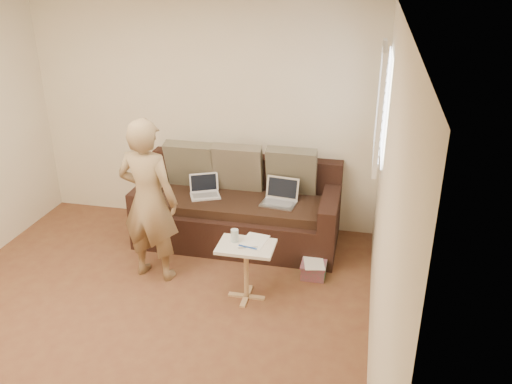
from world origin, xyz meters
TOP-DOWN VIEW (x-y plane):
  - floor at (0.00, 0.00)m, footprint 4.50×4.50m
  - ceiling at (0.00, 0.00)m, footprint 4.50×4.50m
  - wall_back at (0.00, 2.25)m, footprint 4.00×0.00m
  - wall_right at (2.00, 0.00)m, footprint 0.00×4.50m
  - window_blinds at (1.95, 1.50)m, footprint 0.12×0.88m
  - sofa at (0.51, 1.77)m, footprint 2.20×0.95m
  - pillow_left at (-0.09, 1.98)m, footprint 0.55×0.29m
  - pillow_mid at (0.46, 1.99)m, footprint 0.55×0.27m
  - pillow_right at (1.06, 2.02)m, footprint 0.55×0.28m
  - laptop_silver at (0.98, 1.71)m, footprint 0.39×0.31m
  - laptop_white at (0.15, 1.73)m, footprint 0.39×0.35m
  - person at (-0.13, 0.90)m, footprint 0.64×0.47m
  - side_table at (0.86, 0.71)m, footprint 0.51×0.36m
  - drinking_glass at (0.74, 0.75)m, footprint 0.07×0.07m
  - scissors at (0.89, 0.66)m, footprint 0.19×0.12m
  - paper_on_table at (0.92, 0.79)m, footprint 0.25×0.33m
  - striped_box at (1.43, 1.20)m, footprint 0.25×0.25m

SIDE VIEW (x-z plane):
  - floor at x=0.00m, z-range 0.00..0.00m
  - striped_box at x=1.43m, z-range 0.00..0.16m
  - side_table at x=0.86m, z-range 0.00..0.56m
  - sofa at x=0.51m, z-range 0.00..0.85m
  - laptop_silver at x=0.98m, z-range 0.40..0.64m
  - laptop_white at x=0.15m, z-range 0.40..0.64m
  - paper_on_table at x=0.92m, z-range 0.56..0.57m
  - scissors at x=0.89m, z-range 0.56..0.58m
  - drinking_glass at x=0.74m, z-range 0.56..0.68m
  - pillow_left at x=-0.09m, z-range 0.51..1.07m
  - pillow_mid at x=0.46m, z-range 0.51..1.07m
  - pillow_right at x=1.06m, z-range 0.51..1.07m
  - person at x=-0.13m, z-range 0.00..1.64m
  - wall_back at x=0.00m, z-range -0.70..3.30m
  - wall_right at x=2.00m, z-range -0.95..3.55m
  - window_blinds at x=1.95m, z-range 1.16..2.24m
  - ceiling at x=0.00m, z-range 2.60..2.60m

